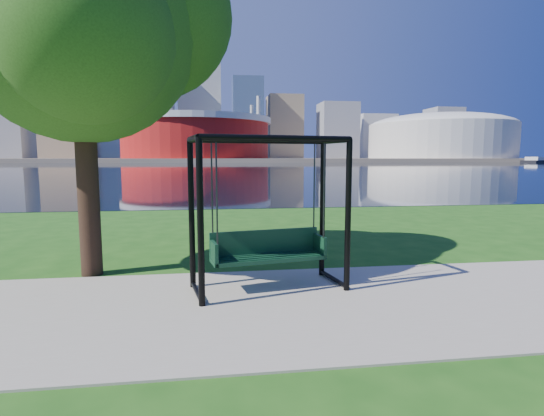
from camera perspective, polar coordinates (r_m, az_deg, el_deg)
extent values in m
plane|color=#1E5114|center=(7.13, 1.22, -11.73)|extent=(900.00, 900.00, 0.00)
cube|color=#9E937F|center=(6.65, 1.93, -12.95)|extent=(120.00, 4.00, 0.03)
cube|color=black|center=(108.70, -7.41, 5.51)|extent=(900.00, 180.00, 0.02)
cube|color=#937F60|center=(312.68, -7.80, 6.46)|extent=(900.00, 228.00, 2.00)
cylinder|color=maroon|center=(242.07, -10.19, 9.19)|extent=(80.00, 80.00, 22.00)
cylinder|color=silver|center=(242.68, -10.23, 11.43)|extent=(83.00, 83.00, 3.00)
cylinder|color=silver|center=(262.25, -2.73, 10.19)|extent=(2.00, 2.00, 32.00)
cylinder|color=silver|center=(264.47, -17.30, 9.87)|extent=(2.00, 2.00, 32.00)
cylinder|color=silver|center=(227.11, -18.86, 10.37)|extent=(2.00, 2.00, 32.00)
cylinder|color=silver|center=(224.51, -1.83, 10.77)|extent=(2.00, 2.00, 32.00)
cylinder|color=beige|center=(277.52, 21.66, 8.30)|extent=(84.00, 84.00, 20.00)
ellipsoid|color=beige|center=(277.98, 21.74, 10.15)|extent=(84.00, 84.00, 15.12)
cube|color=gray|center=(347.17, -32.14, 10.82)|extent=(28.00, 28.00, 62.00)
cube|color=#998466|center=(325.18, -26.39, 13.80)|extent=(26.00, 26.00, 88.00)
cube|color=slate|center=(342.03, -20.14, 14.29)|extent=(30.00, 24.00, 95.00)
cube|color=gray|center=(316.12, -15.37, 13.01)|extent=(24.00, 24.00, 72.00)
cube|color=silver|center=(344.09, -9.64, 13.29)|extent=(32.00, 28.00, 80.00)
cube|color=slate|center=(319.04, -3.30, 11.91)|extent=(22.00, 22.00, 58.00)
cube|color=#998466|center=(337.22, 1.67, 10.79)|extent=(26.00, 26.00, 48.00)
cube|color=gray|center=(336.35, 8.80, 10.21)|extent=(28.00, 24.00, 42.00)
cube|color=silver|center=(372.85, 13.65, 9.29)|extent=(30.00, 26.00, 36.00)
cube|color=gray|center=(376.47, 21.99, 9.28)|extent=(24.00, 24.00, 40.00)
cube|color=#998466|center=(410.00, 25.81, 8.29)|extent=(26.00, 26.00, 32.00)
sphere|color=#998466|center=(334.90, -26.85, 21.87)|extent=(10.00, 10.00, 10.00)
cylinder|color=black|center=(6.38, -9.59, -2.17)|extent=(0.12, 0.12, 2.56)
cylinder|color=black|center=(7.16, 10.18, -1.21)|extent=(0.12, 0.12, 2.56)
cylinder|color=black|center=(7.36, -10.76, -1.01)|extent=(0.12, 0.12, 2.56)
cylinder|color=black|center=(8.04, 6.80, -0.28)|extent=(0.12, 0.12, 2.56)
cylinder|color=black|center=(6.60, 0.89, 9.37)|extent=(2.43, 0.53, 0.10)
cylinder|color=black|center=(7.55, -1.62, 9.04)|extent=(2.43, 0.53, 0.10)
cylinder|color=black|center=(6.80, -10.45, 9.18)|extent=(0.28, 1.00, 0.10)
cylinder|color=black|center=(7.13, -10.02, -11.05)|extent=(0.26, 1.00, 0.08)
cylinder|color=black|center=(7.54, 8.56, 8.97)|extent=(0.28, 1.00, 0.10)
cylinder|color=black|center=(7.84, 8.24, -9.38)|extent=(0.26, 1.00, 0.08)
cube|color=black|center=(7.27, -0.43, -6.78)|extent=(2.01, 0.84, 0.07)
cube|color=black|center=(7.42, -0.95, -4.57)|extent=(1.93, 0.40, 0.42)
cube|color=black|center=(7.01, -7.81, -6.04)|extent=(0.14, 0.50, 0.38)
cube|color=black|center=(7.57, 6.39, -5.08)|extent=(0.14, 0.50, 0.38)
cylinder|color=#2B2B30|center=(6.67, -7.44, 1.87)|extent=(0.03, 0.03, 1.61)
cylinder|color=#2B2B30|center=(7.24, 7.01, 2.25)|extent=(0.03, 0.03, 1.61)
cylinder|color=#2B2B30|center=(7.07, -8.06, 2.13)|extent=(0.03, 0.03, 1.61)
cylinder|color=#2B2B30|center=(7.61, 5.69, 2.49)|extent=(0.03, 0.03, 1.61)
cylinder|color=black|center=(8.77, -23.59, 4.41)|extent=(0.40, 0.40, 3.97)
sphere|color=#274B16|center=(9.10, -24.46, 21.70)|extent=(4.33, 4.33, 4.33)
sphere|color=#274B16|center=(9.48, -16.12, 23.65)|extent=(3.25, 3.25, 3.25)
sphere|color=#274B16|center=(9.16, -32.24, 22.34)|extent=(3.43, 3.43, 3.43)
sphere|color=#274B16|center=(7.96, -23.77, 20.63)|extent=(2.89, 2.89, 2.89)
sphere|color=#274B16|center=(10.44, -25.95, 23.70)|extent=(3.07, 3.07, 3.07)
cube|color=black|center=(245.79, 32.59, 5.30)|extent=(27.99, 18.15, 1.10)
cube|color=silver|center=(245.79, 32.61, 5.62)|extent=(22.43, 14.60, 1.65)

